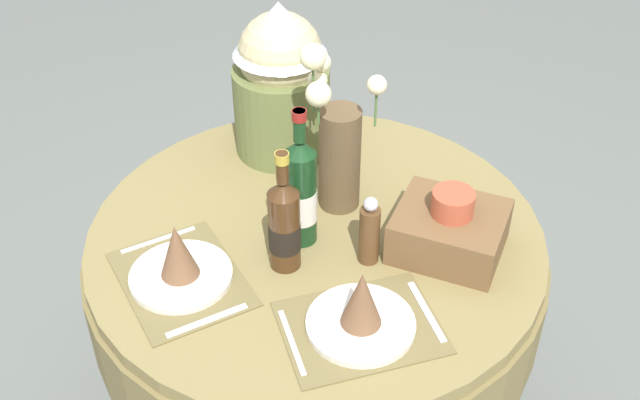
# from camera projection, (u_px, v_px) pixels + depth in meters

# --- Properties ---
(dining_table) EXTENTS (1.17, 1.17, 0.78)m
(dining_table) POSITION_uv_depth(u_px,v_px,m) (316.00, 275.00, 2.07)
(dining_table) COLOR olive
(dining_table) RESTS_ON ground
(place_setting_left) EXTENTS (0.43, 0.41, 0.16)m
(place_setting_left) POSITION_uv_depth(u_px,v_px,m) (179.00, 265.00, 1.81)
(place_setting_left) COLOR brown
(place_setting_left) RESTS_ON dining_table
(place_setting_right) EXTENTS (0.43, 0.42, 0.16)m
(place_setting_right) POSITION_uv_depth(u_px,v_px,m) (361.00, 313.00, 1.69)
(place_setting_right) COLOR brown
(place_setting_right) RESTS_ON dining_table
(flower_vase) EXTENTS (0.21, 0.16, 0.46)m
(flower_vase) POSITION_uv_depth(u_px,v_px,m) (337.00, 143.00, 1.95)
(flower_vase) COLOR brown
(flower_vase) RESTS_ON dining_table
(wine_bottle_left) EXTENTS (0.08, 0.08, 0.37)m
(wine_bottle_left) POSITION_uv_depth(u_px,v_px,m) (301.00, 192.00, 1.87)
(wine_bottle_left) COLOR #143819
(wine_bottle_left) RESTS_ON dining_table
(wine_bottle_centre) EXTENTS (0.08, 0.08, 0.32)m
(wine_bottle_centre) POSITION_uv_depth(u_px,v_px,m) (284.00, 224.00, 1.81)
(wine_bottle_centre) COLOR #422814
(wine_bottle_centre) RESTS_ON dining_table
(pepper_mill) EXTENTS (0.05, 0.05, 0.19)m
(pepper_mill) POSITION_uv_depth(u_px,v_px,m) (369.00, 232.00, 1.85)
(pepper_mill) COLOR brown
(pepper_mill) RESTS_ON dining_table
(gift_tub_back_left) EXTENTS (0.27, 0.27, 0.45)m
(gift_tub_back_left) POSITION_uv_depth(u_px,v_px,m) (281.00, 74.00, 2.13)
(gift_tub_back_left) COLOR olive
(gift_tub_back_left) RESTS_ON dining_table
(woven_basket_side_right) EXTENTS (0.25, 0.22, 0.17)m
(woven_basket_side_right) POSITION_uv_depth(u_px,v_px,m) (450.00, 229.00, 1.89)
(woven_basket_side_right) COLOR brown
(woven_basket_side_right) RESTS_ON dining_table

